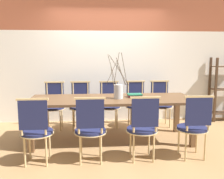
{
  "coord_description": "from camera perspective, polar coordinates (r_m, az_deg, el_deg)",
  "views": [
    {
      "loc": [
        -0.36,
        -4.16,
        1.51
      ],
      "look_at": [
        0.0,
        0.0,
        0.9
      ],
      "focal_mm": 40.0,
      "sensor_mm": 36.0,
      "label": 1
    }
  ],
  "objects": [
    {
      "name": "chair_near_left",
      "position": [
        3.47,
        -4.97,
        -8.64
      ],
      "size": [
        0.46,
        0.46,
        0.94
      ],
      "color": "#1E234C",
      "rests_on": "ground_plane"
    },
    {
      "name": "chair_far_center",
      "position": [
        5.12,
        -0.63,
        -3.1
      ],
      "size": [
        0.46,
        0.46,
        0.94
      ],
      "rotation": [
        0.0,
        0.0,
        3.14
      ],
      "color": "#1E234C",
      "rests_on": "ground_plane"
    },
    {
      "name": "vase_centerpiece",
      "position": [
        4.19,
        1.48,
        -0.29
      ],
      "size": [
        0.37,
        0.39,
        0.78
      ],
      "color": "silver",
      "rests_on": "dining_table"
    },
    {
      "name": "book_stack",
      "position": [
        4.38,
        5.18,
        -1.32
      ],
      "size": [
        0.25,
        0.2,
        0.06
      ],
      "color": "#842D8C",
      "rests_on": "dining_table"
    },
    {
      "name": "wall_rear",
      "position": [
        5.56,
        -1.25,
        9.21
      ],
      "size": [
        12.0,
        0.06,
        3.2
      ],
      "color": "white",
      "rests_on": "ground_plane"
    },
    {
      "name": "chair_far_rightend",
      "position": [
        5.31,
        11.11,
        -2.85
      ],
      "size": [
        0.46,
        0.46,
        0.94
      ],
      "rotation": [
        0.0,
        0.0,
        3.14
      ],
      "color": "#1E234C",
      "rests_on": "ground_plane"
    },
    {
      "name": "chair_near_leftend",
      "position": [
        3.55,
        -16.98,
        -8.6
      ],
      "size": [
        0.46,
        0.46,
        0.94
      ],
      "color": "#1E234C",
      "rests_on": "ground_plane"
    },
    {
      "name": "chair_near_center",
      "position": [
        3.54,
        7.05,
        -8.31
      ],
      "size": [
        0.46,
        0.46,
        0.94
      ],
      "color": "#1E234C",
      "rests_on": "ground_plane"
    },
    {
      "name": "chair_far_right",
      "position": [
        5.19,
        5.56,
        -2.98
      ],
      "size": [
        0.46,
        0.46,
        0.94
      ],
      "rotation": [
        0.0,
        0.0,
        3.14
      ],
      "color": "#1E234C",
      "rests_on": "ground_plane"
    },
    {
      "name": "chair_far_leftend",
      "position": [
        5.16,
        -13.12,
        -3.23
      ],
      "size": [
        0.46,
        0.46,
        0.94
      ],
      "rotation": [
        0.0,
        0.0,
        3.14
      ],
      "color": "#1E234C",
      "rests_on": "ground_plane"
    },
    {
      "name": "chair_near_right",
      "position": [
        3.76,
        18.2,
        -7.68
      ],
      "size": [
        0.46,
        0.46,
        0.94
      ],
      "color": "#1E234C",
      "rests_on": "ground_plane"
    },
    {
      "name": "ground_plane",
      "position": [
        4.44,
        -0.0,
        -11.58
      ],
      "size": [
        16.0,
        16.0,
        0.0
      ],
      "primitive_type": "plane",
      "color": "#A87F51"
    },
    {
      "name": "chair_far_left",
      "position": [
        5.11,
        -7.23,
        -3.19
      ],
      "size": [
        0.46,
        0.46,
        0.94
      ],
      "rotation": [
        0.0,
        0.0,
        3.14
      ],
      "color": "#1E234C",
      "rests_on": "ground_plane"
    },
    {
      "name": "dining_table",
      "position": [
        4.26,
        -0.0,
        -3.12
      ],
      "size": [
        2.78,
        1.01,
        0.75
      ],
      "color": "brown",
      "rests_on": "ground_plane"
    }
  ]
}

